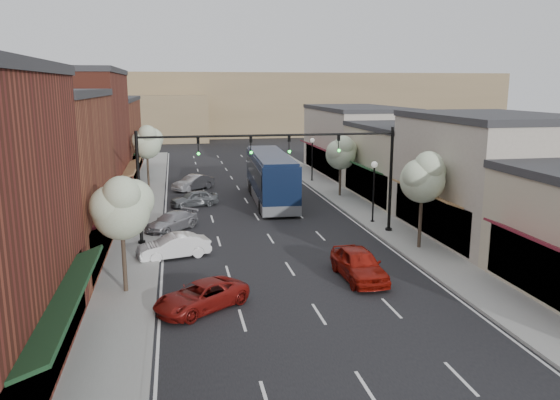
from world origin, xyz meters
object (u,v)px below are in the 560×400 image
red_hatchback (359,264)px  parked_car_d (194,198)px  tree_right_far (341,152)px  parked_car_e (193,183)px  parked_car_c (172,222)px  signal_mast_right (356,165)px  signal_mast_left (179,170)px  parked_car_b (174,246)px  coach_bus (271,177)px  tree_left_near (122,206)px  parked_car_a (201,296)px  tree_right_near (424,176)px  lamp_post_far (312,152)px  lamp_post_near (374,182)px  tree_left_far (147,142)px

red_hatchback → parked_car_d: 20.21m
tree_right_far → parked_car_e: tree_right_far is taller
parked_car_c → parked_car_d: (1.80, 7.33, 0.05)m
signal_mast_right → signal_mast_left: same height
signal_mast_right → parked_car_d: (-10.02, 10.60, -3.96)m
parked_car_b → signal_mast_left: bearing=157.0°
coach_bus → signal_mast_left: bearing=-121.2°
tree_right_far → tree_left_near: size_ratio=0.95×
tree_left_near → parked_car_a: (3.34, -2.45, -3.62)m
coach_bus → tree_right_far: bearing=7.9°
coach_bus → parked_car_a: (-6.93, -21.87, -1.50)m
tree_right_near → parked_car_c: tree_right_near is taller
lamp_post_far → parked_car_a: size_ratio=1.03×
parked_car_e → coach_bus: bearing=2.0°
red_hatchback → tree_left_near: bearing=177.8°
red_hatchback → parked_car_b: 10.60m
tree_left_near → coach_bus: 22.07m
tree_right_near → lamp_post_near: tree_right_near is taller
tree_left_near → parked_car_d: tree_left_near is taller
signal_mast_left → parked_car_c: bearing=100.0°
signal_mast_left → coach_bus: (7.63, 11.37, -2.52)m
parked_car_a → parked_car_e: bearing=143.6°
parked_car_a → parked_car_b: parked_car_b is taller
parked_car_c → parked_car_e: parked_car_e is taller
lamp_post_far → parked_car_e: (-12.02, -2.26, -2.30)m
signal_mast_left → parked_car_a: signal_mast_left is taller
signal_mast_left → tree_left_far: signal_mast_left is taller
signal_mast_left → lamp_post_near: bearing=10.6°
tree_right_near → red_hatchback: 7.61m
tree_right_far → parked_car_c: size_ratio=1.29×
tree_right_near → parked_car_e: size_ratio=1.40×
tree_left_near → tree_right_far: bearing=50.3°
signal_mast_right → parked_car_d: size_ratio=2.13×
lamp_post_near → parked_car_d: size_ratio=1.15×
signal_mast_left → tree_right_far: 18.39m
signal_mast_left → tree_left_far: size_ratio=1.34×
signal_mast_left → coach_bus: size_ratio=0.61×
lamp_post_near → lamp_post_far: 17.50m
tree_right_near → tree_right_far: (0.00, 16.00, -0.46)m
tree_left_near → tree_left_far: tree_left_far is taller
signal_mast_right → parked_car_a: bearing=-135.1°
signal_mast_left → tree_right_far: size_ratio=1.51×
tree_right_near → tree_left_near: (-16.60, -4.00, -0.23)m
tree_left_far → parked_car_e: bearing=-2.9°
lamp_post_near → parked_car_c: 14.22m
tree_right_far → red_hatchback: bearing=-104.6°
red_hatchback → tree_right_far: bearing=73.8°
lamp_post_far → parked_car_d: bearing=-142.4°
red_hatchback → parked_car_e: size_ratio=1.10×
parked_car_d → lamp_post_near: bearing=39.4°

